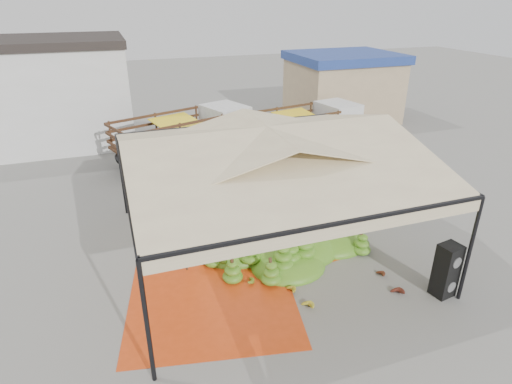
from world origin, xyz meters
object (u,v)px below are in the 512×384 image
object	(u,v)px
banana_heap	(288,229)
truck_right	(306,124)
speaker_stack	(446,270)
truck_left	(189,131)
vendor	(253,161)

from	to	relation	value
banana_heap	truck_right	xyz separation A→B (m)	(4.57, 8.37, 0.72)
speaker_stack	truck_left	world-z (taller)	truck_left
speaker_stack	vendor	world-z (taller)	vendor
truck_left	truck_right	distance (m)	5.94
speaker_stack	truck_left	xyz separation A→B (m)	(-4.31, 12.65, 0.64)
banana_heap	vendor	bearing A→B (deg)	82.82
vendor	truck_left	size ratio (longest dim) A/B	0.25
truck_left	truck_right	bearing A→B (deg)	-26.54
banana_heap	vendor	world-z (taller)	vendor
banana_heap	truck_right	bearing A→B (deg)	61.37
truck_left	truck_right	world-z (taller)	truck_left
banana_heap	vendor	distance (m)	5.46
truck_right	speaker_stack	bearing A→B (deg)	-109.33
vendor	truck_right	distance (m)	4.90
vendor	speaker_stack	bearing A→B (deg)	89.97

